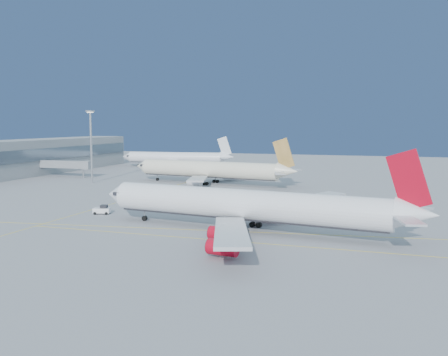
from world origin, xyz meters
TOP-DOWN VIEW (x-y plane):
  - ground at (0.00, 0.00)m, footprint 500.00×500.00m
  - terminal at (-114.93, 85.00)m, footprint 18.40×110.00m
  - jet_bridge at (-93.11, 72.00)m, footprint 23.60×3.60m
  - taxiway_lines at (-14.71, 6.34)m, footprint 118.86×140.00m
  - airliner_virgin at (5.14, -4.83)m, footprint 71.52×63.75m
  - airliner_etihad at (-29.36, 68.30)m, footprint 65.92×60.38m
  - airliner_third at (-69.93, 130.24)m, footprint 58.41×53.44m
  - pushback_tug at (-34.23, 2.95)m, footprint 4.36×3.32m
  - light_mast at (-72.62, 57.70)m, footprint 2.31×2.31m

SIDE VIEW (x-z plane):
  - ground at x=0.00m, z-range 0.00..0.00m
  - taxiway_lines at x=-14.71m, z-range 0.00..0.02m
  - pushback_tug at x=-34.23m, z-range -0.08..2.15m
  - airliner_third at x=-69.93m, z-range -3.09..12.58m
  - jet_bridge at x=-93.11m, z-range 1.72..8.62m
  - airliner_etihad at x=-29.36m, z-range -3.37..13.85m
  - airliner_virgin at x=5.14m, z-range -3.50..14.15m
  - terminal at x=-114.93m, z-range 0.01..15.01m
  - light_mast at x=-72.62m, z-range 2.41..29.08m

